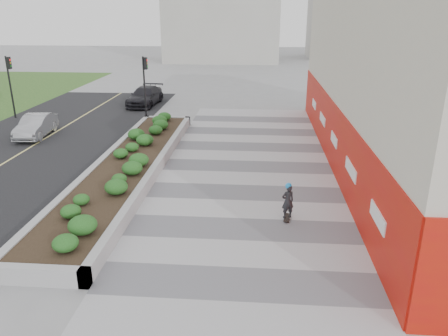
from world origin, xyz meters
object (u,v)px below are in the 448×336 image
(car_silver, at_px, (36,126))
(car_dark, at_px, (145,96))
(traffic_signal_far, at_px, (10,78))
(planter, at_px, (128,163))
(traffic_signal_near, at_px, (145,78))
(skateboarder, at_px, (288,201))

(car_silver, xyz_separation_m, car_dark, (4.18, 9.47, 0.06))
(traffic_signal_far, distance_m, car_dark, 9.60)
(planter, relative_size, traffic_signal_near, 4.29)
(skateboarder, relative_size, car_silver, 0.36)
(traffic_signal_far, height_order, skateboarder, traffic_signal_far)
(skateboarder, bearing_deg, traffic_signal_far, 148.46)
(traffic_signal_far, bearing_deg, car_silver, -50.04)
(planter, height_order, skateboarder, skateboarder)
(traffic_signal_far, bearing_deg, planter, -42.46)
(planter, height_order, traffic_signal_near, traffic_signal_near)
(traffic_signal_far, bearing_deg, car_dark, 32.24)
(car_silver, relative_size, car_dark, 0.81)
(traffic_signal_far, height_order, car_silver, traffic_signal_far)
(traffic_signal_near, xyz_separation_m, traffic_signal_far, (-9.20, -0.50, 0.00))
(traffic_signal_far, relative_size, car_dark, 0.87)
(traffic_signal_far, relative_size, skateboarder, 2.97)
(traffic_signal_far, xyz_separation_m, car_dark, (7.93, 5.00, -2.06))
(planter, bearing_deg, traffic_signal_far, 137.54)
(car_silver, bearing_deg, traffic_signal_near, 37.05)
(traffic_signal_near, distance_m, skateboarder, 17.35)
(planter, distance_m, skateboarder, 8.29)
(planter, bearing_deg, car_dark, 101.31)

